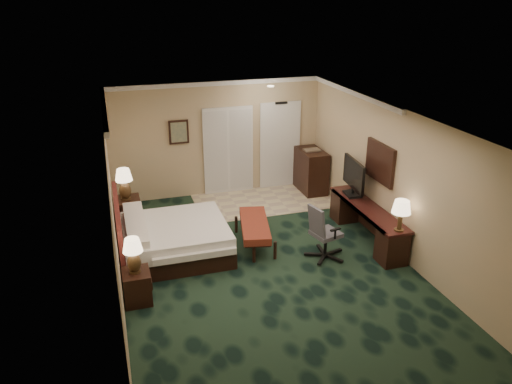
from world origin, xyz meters
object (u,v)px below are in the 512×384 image
object	(u,v)px
lamp_far	(124,184)
desk_chair	(326,231)
tv	(354,178)
nightstand_far	(128,213)
minibar	(311,171)
desk	(366,223)
lamp_near	(133,255)
bed	(176,239)
bed_bench	(255,233)
nightstand_near	(137,287)

from	to	relation	value
lamp_far	desk_chair	world-z (taller)	lamp_far
tv	desk_chair	distance (m)	1.60
nightstand_far	desk_chair	xyz separation A→B (m)	(3.38, -2.33, 0.21)
tv	minibar	xyz separation A→B (m)	(-0.04, 2.06, -0.55)
desk	lamp_near	bearing A→B (deg)	-169.57
lamp_far	minibar	xyz separation A→B (m)	(4.42, 0.79, -0.45)
lamp_near	lamp_far	bearing A→B (deg)	89.25
bed	lamp_near	distance (m)	1.65
bed_bench	tv	bearing A→B (deg)	18.27
lamp_far	minibar	distance (m)	4.51
bed	bed_bench	bearing A→B (deg)	-3.52
lamp_near	desk_chair	distance (m)	3.47
bed_bench	desk	xyz separation A→B (m)	(2.17, -0.42, 0.10)
lamp_near	desk	size ratio (longest dim) A/B	0.24
bed_bench	minibar	distance (m)	3.14
bed	desk	bearing A→B (deg)	-7.87
lamp_near	tv	world-z (taller)	tv
lamp_near	desk_chair	xyz separation A→B (m)	(3.43, 0.41, -0.29)
tv	nightstand_near	bearing A→B (deg)	-156.28
lamp_far	bed_bench	distance (m)	2.83
nightstand_near	nightstand_far	size ratio (longest dim) A/B	0.82
desk	desk_chair	xyz separation A→B (m)	(-1.06, -0.42, 0.19)
lamp_near	desk	xyz separation A→B (m)	(4.50, 0.83, -0.47)
lamp_near	tv	bearing A→B (deg)	18.16
nightstand_far	bed_bench	world-z (taller)	nightstand_far
nightstand_near	bed_bench	distance (m)	2.64
lamp_far	desk	bearing A→B (deg)	-23.25
tv	desk_chair	bearing A→B (deg)	-129.35
bed_bench	tv	world-z (taller)	tv
lamp_far	bed	bearing A→B (deg)	-60.84
minibar	bed_bench	bearing A→B (deg)	-132.85
lamp_far	bed_bench	bearing A→B (deg)	-33.24
desk	desk_chair	world-z (taller)	desk_chair
bed_bench	minibar	bearing A→B (deg)	59.34
nightstand_far	lamp_near	xyz separation A→B (m)	(-0.05, -2.74, 0.50)
nightstand_near	lamp_near	world-z (taller)	lamp_near
nightstand_near	bed_bench	size ratio (longest dim) A/B	0.36
lamp_near	minibar	size ratio (longest dim) A/B	0.56
nightstand_far	tv	size ratio (longest dim) A/B	0.66
minibar	lamp_far	bearing A→B (deg)	-169.84
bed_bench	tv	size ratio (longest dim) A/B	1.49
nightstand_far	desk	world-z (taller)	desk
desk	desk_chair	distance (m)	1.16
bed	bed_bench	xyz separation A→B (m)	(1.50, -0.09, -0.05)
nightstand_far	desk	bearing A→B (deg)	-23.23
lamp_near	bed_bench	size ratio (longest dim) A/B	0.40
nightstand_near	lamp_far	xyz separation A→B (m)	(0.03, 2.76, 0.70)
desk_chair	minibar	bearing A→B (deg)	58.23
lamp_near	bed_bench	bearing A→B (deg)	28.12
tv	desk_chair	world-z (taller)	tv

